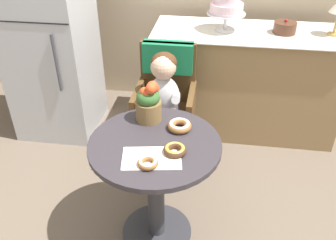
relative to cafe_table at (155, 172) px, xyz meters
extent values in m
plane|color=#6B5B4C|center=(0.00, 0.00, -0.51)|extent=(8.00, 8.00, 0.00)
cylinder|color=#332D33|center=(0.00, 0.00, 0.20)|extent=(0.72, 0.72, 0.03)
cylinder|color=#333338|center=(0.00, 0.00, -0.16)|extent=(0.10, 0.10, 0.69)
cylinder|color=#333338|center=(0.00, 0.00, -0.50)|extent=(0.44, 0.44, 0.02)
cube|color=brown|center=(-0.05, 0.65, -0.04)|extent=(0.42, 0.42, 0.04)
cube|color=brown|center=(-0.05, 0.84, 0.22)|extent=(0.40, 0.04, 0.46)
cube|color=brown|center=(-0.24, 0.65, 0.08)|extent=(0.04, 0.38, 0.18)
cube|color=brown|center=(0.14, 0.65, 0.08)|extent=(0.04, 0.38, 0.18)
cube|color=#197247|center=(-0.05, 0.84, 0.34)|extent=(0.36, 0.11, 0.22)
cylinder|color=brown|center=(-0.23, 0.47, -0.28)|extent=(0.03, 0.03, 0.45)
cylinder|color=brown|center=(0.13, 0.47, -0.28)|extent=(0.03, 0.03, 0.45)
cylinder|color=brown|center=(-0.23, 0.83, -0.28)|extent=(0.03, 0.03, 0.45)
cylinder|color=brown|center=(0.13, 0.83, -0.28)|extent=(0.03, 0.03, 0.45)
ellipsoid|color=silver|center=(-0.05, 0.63, 0.14)|extent=(0.22, 0.16, 0.30)
sphere|color=#E0B293|center=(-0.05, 0.62, 0.36)|extent=(0.17, 0.17, 0.17)
ellipsoid|color=#4C2D19|center=(-0.05, 0.64, 0.38)|extent=(0.17, 0.17, 0.14)
cylinder|color=silver|center=(-0.14, 0.54, 0.19)|extent=(0.08, 0.23, 0.13)
sphere|color=#E0B293|center=(-0.13, 0.47, 0.12)|extent=(0.06, 0.06, 0.06)
cylinder|color=silver|center=(0.05, 0.54, 0.19)|extent=(0.08, 0.23, 0.13)
sphere|color=#E0B293|center=(0.04, 0.47, 0.12)|extent=(0.06, 0.06, 0.06)
cylinder|color=#3F4760|center=(-0.10, 0.55, 0.03)|extent=(0.09, 0.22, 0.09)
cylinder|color=#3F4760|center=(-0.10, 0.44, -0.14)|extent=(0.08, 0.08, 0.26)
cylinder|color=#3F4760|center=(0.01, 0.55, 0.03)|extent=(0.09, 0.22, 0.09)
cylinder|color=#3F4760|center=(0.01, 0.44, -0.14)|extent=(0.08, 0.08, 0.26)
cube|color=white|center=(0.01, -0.13, 0.21)|extent=(0.32, 0.23, 0.00)
torus|color=#936033|center=(0.12, 0.14, 0.23)|extent=(0.14, 0.14, 0.04)
torus|color=white|center=(0.12, 0.14, 0.24)|extent=(0.12, 0.12, 0.02)
torus|color=#4C2D19|center=(0.12, -0.08, 0.23)|extent=(0.12, 0.12, 0.04)
torus|color=gold|center=(0.12, -0.08, 0.24)|extent=(0.10, 0.10, 0.02)
torus|color=#936033|center=(0.00, -0.19, 0.23)|extent=(0.10, 0.10, 0.03)
torus|color=white|center=(0.00, -0.19, 0.24)|extent=(0.09, 0.09, 0.02)
cylinder|color=brown|center=(-0.07, 0.22, 0.27)|extent=(0.15, 0.15, 0.12)
ellipsoid|color=#38662D|center=(-0.07, 0.22, 0.36)|extent=(0.14, 0.14, 0.10)
sphere|color=#E54C23|center=(-0.05, 0.21, 0.43)|extent=(0.07, 0.07, 0.07)
sphere|color=#E54C23|center=(-0.05, 0.24, 0.41)|extent=(0.06, 0.06, 0.06)
sphere|color=#E54C23|center=(-0.08, 0.24, 0.36)|extent=(0.06, 0.06, 0.06)
sphere|color=#E54C23|center=(-0.10, 0.24, 0.37)|extent=(0.05, 0.05, 0.05)
sphere|color=#E54C23|center=(-0.09, 0.21, 0.40)|extent=(0.06, 0.06, 0.06)
sphere|color=#E54C23|center=(-0.08, 0.19, 0.39)|extent=(0.04, 0.04, 0.04)
sphere|color=#E54C23|center=(-0.05, 0.19, 0.43)|extent=(0.06, 0.06, 0.06)
cube|color=#93754C|center=(0.55, 1.30, -0.06)|extent=(1.50, 0.56, 0.90)
cube|color=white|center=(0.55, 1.30, 0.39)|extent=(1.56, 0.62, 0.01)
cylinder|color=silver|center=(0.34, 1.30, 0.40)|extent=(0.16, 0.16, 0.01)
cylinder|color=silver|center=(0.34, 1.30, 0.46)|extent=(0.03, 0.03, 0.12)
cylinder|color=silver|center=(0.34, 1.30, 0.53)|extent=(0.30, 0.30, 0.01)
cylinder|color=silver|center=(0.34, 1.30, 0.57)|extent=(0.26, 0.25, 0.08)
cylinder|color=silver|center=(0.34, 1.30, 0.54)|extent=(0.26, 0.26, 0.01)
cylinder|color=silver|center=(0.34, 1.30, 0.61)|extent=(0.20, 0.20, 0.01)
cylinder|color=#4C2D1E|center=(0.80, 1.30, 0.44)|extent=(0.17, 0.17, 0.09)
sphere|color=red|center=(0.80, 1.30, 0.49)|extent=(0.02, 0.02, 0.02)
cylinder|color=#B28C47|center=(1.16, 1.31, 0.40)|extent=(0.09, 0.09, 0.01)
cylinder|color=#B28C47|center=(1.16, 1.31, 0.49)|extent=(0.02, 0.02, 0.16)
cube|color=#B7BABF|center=(-1.05, 1.10, 0.34)|extent=(0.64, 0.60, 1.70)
cube|color=black|center=(-1.05, 0.80, 0.55)|extent=(0.63, 0.01, 0.01)
cylinder|color=#3F3F44|center=(-0.87, 0.79, 0.26)|extent=(0.02, 0.02, 0.45)
camera|label=1|loc=(0.29, -1.52, 1.38)|focal=38.75mm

